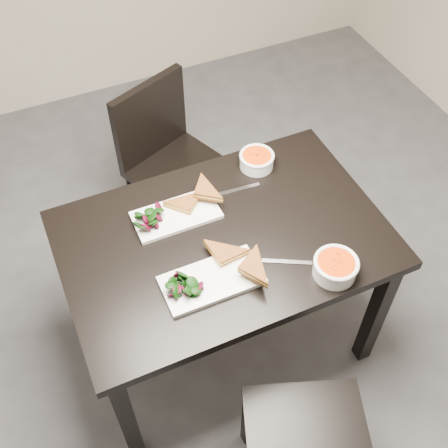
# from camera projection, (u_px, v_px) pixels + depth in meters

# --- Properties ---
(room_shell) EXTENTS (5.02, 5.02, 2.81)m
(room_shell) POSITION_uv_depth(u_px,v_px,m) (53.00, 81.00, 0.88)
(room_shell) COLOR beige
(room_shell) RESTS_ON ground
(table) EXTENTS (1.20, 0.80, 0.75)m
(table) POSITION_uv_depth(u_px,v_px,m) (224.00, 252.00, 2.15)
(table) COLOR black
(table) RESTS_ON ground
(chair_far) EXTENTS (0.55, 0.55, 0.85)m
(chair_far) POSITION_uv_depth(u_px,v_px,m) (169.00, 156.00, 2.74)
(chair_far) COLOR black
(chair_far) RESTS_ON ground
(plate_near) EXTENTS (0.35, 0.17, 0.02)m
(plate_near) POSITION_uv_depth(u_px,v_px,m) (212.00, 280.00, 1.93)
(plate_near) COLOR white
(plate_near) RESTS_ON table
(sandwich_near) EXTENTS (0.19, 0.15, 0.06)m
(sandwich_near) POSITION_uv_depth(u_px,v_px,m) (227.00, 264.00, 1.93)
(sandwich_near) COLOR #9A5B20
(sandwich_near) RESTS_ON plate_near
(salad_near) EXTENTS (0.11, 0.10, 0.05)m
(salad_near) POSITION_uv_depth(u_px,v_px,m) (185.00, 285.00, 1.88)
(salad_near) COLOR black
(salad_near) RESTS_ON plate_near
(soup_bowl_near) EXTENTS (0.16, 0.16, 0.07)m
(soup_bowl_near) POSITION_uv_depth(u_px,v_px,m) (336.00, 266.00, 1.93)
(soup_bowl_near) COLOR white
(soup_bowl_near) RESTS_ON table
(cutlery_near) EXTENTS (0.17, 0.10, 0.00)m
(cutlery_near) POSITION_uv_depth(u_px,v_px,m) (287.00, 262.00, 1.99)
(cutlery_near) COLOR silver
(cutlery_near) RESTS_ON table
(plate_far) EXTENTS (0.33, 0.16, 0.02)m
(plate_far) POSITION_uv_depth(u_px,v_px,m) (176.00, 215.00, 2.13)
(plate_far) COLOR white
(plate_far) RESTS_ON table
(sandwich_far) EXTENTS (0.20, 0.20, 0.05)m
(sandwich_far) POSITION_uv_depth(u_px,v_px,m) (193.00, 207.00, 2.11)
(sandwich_far) COLOR #9A5B20
(sandwich_far) RESTS_ON plate_far
(salad_far) EXTENTS (0.10, 0.09, 0.04)m
(salad_far) POSITION_uv_depth(u_px,v_px,m) (151.00, 218.00, 2.08)
(salad_far) COLOR black
(salad_far) RESTS_ON plate_far
(soup_bowl_far) EXTENTS (0.14, 0.14, 0.06)m
(soup_bowl_far) POSITION_uv_depth(u_px,v_px,m) (257.00, 160.00, 2.28)
(soup_bowl_far) COLOR white
(soup_bowl_far) RESTS_ON table
(cutlery_far) EXTENTS (0.18, 0.03, 0.00)m
(cutlery_far) POSITION_uv_depth(u_px,v_px,m) (238.00, 189.00, 2.22)
(cutlery_far) COLOR silver
(cutlery_far) RESTS_ON table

